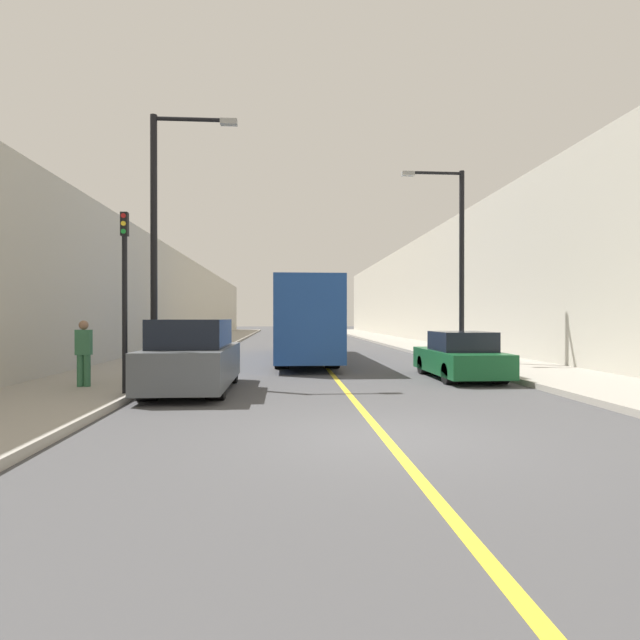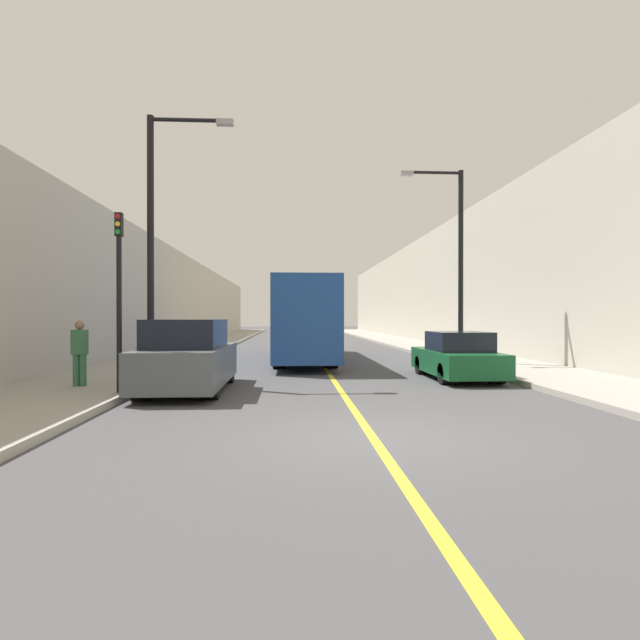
# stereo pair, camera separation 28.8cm
# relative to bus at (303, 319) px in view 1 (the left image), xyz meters

# --- Properties ---
(ground_plane) EXTENTS (200.00, 200.00, 0.00)m
(ground_plane) POSITION_rel_bus_xyz_m (0.76, -14.71, -1.83)
(ground_plane) COLOR #474749
(sidewalk_left) EXTENTS (3.56, 72.00, 0.16)m
(sidewalk_left) POSITION_rel_bus_xyz_m (-6.14, 15.29, -1.75)
(sidewalk_left) COLOR #9E998E
(sidewalk_left) RESTS_ON ground
(sidewalk_right) EXTENTS (3.56, 72.00, 0.16)m
(sidewalk_right) POSITION_rel_bus_xyz_m (7.66, 15.29, -1.75)
(sidewalk_right) COLOR #9E998E
(sidewalk_right) RESTS_ON ground
(building_row_left) EXTENTS (4.00, 72.00, 6.33)m
(building_row_left) POSITION_rel_bus_xyz_m (-9.92, 15.29, 1.34)
(building_row_left) COLOR #B7B2A3
(building_row_left) RESTS_ON ground
(building_row_right) EXTENTS (4.00, 72.00, 8.08)m
(building_row_right) POSITION_rel_bus_xyz_m (11.44, 15.29, 2.21)
(building_row_right) COLOR #B7B2A3
(building_row_right) RESTS_ON ground
(road_center_line) EXTENTS (0.16, 72.00, 0.01)m
(road_center_line) POSITION_rel_bus_xyz_m (0.76, 15.29, -1.83)
(road_center_line) COLOR gold
(road_center_line) RESTS_ON ground
(bus) EXTENTS (2.43, 12.38, 3.40)m
(bus) POSITION_rel_bus_xyz_m (0.00, 0.00, 0.00)
(bus) COLOR #1E4793
(bus) RESTS_ON ground
(parked_suv_left) EXTENTS (1.98, 4.79, 1.87)m
(parked_suv_left) POSITION_rel_bus_xyz_m (-3.22, -9.43, -0.96)
(parked_suv_left) COLOR #51565B
(parked_suv_left) RESTS_ON ground
(car_right_near) EXTENTS (1.85, 4.24, 1.48)m
(car_right_near) POSITION_rel_bus_xyz_m (4.65, -7.32, -1.16)
(car_right_near) COLOR #145128
(car_right_near) RESTS_ON ground
(street_lamp_left) EXTENTS (2.52, 0.24, 7.68)m
(street_lamp_left) POSITION_rel_bus_xyz_m (-4.45, -7.70, 2.69)
(street_lamp_left) COLOR black
(street_lamp_left) RESTS_ON sidewalk_left
(street_lamp_right) EXTENTS (2.52, 0.24, 7.58)m
(street_lamp_right) POSITION_rel_bus_xyz_m (5.97, -3.22, 2.64)
(street_lamp_right) COLOR black
(street_lamp_right) RESTS_ON sidewalk_right
(traffic_light) EXTENTS (0.16, 0.18, 4.21)m
(traffic_light) POSITION_rel_bus_xyz_m (-4.56, -10.69, 0.62)
(traffic_light) COLOR black
(traffic_light) RESTS_ON sidewalk_left
(pedestrian) EXTENTS (0.37, 0.24, 1.69)m
(pedestrian) POSITION_rel_bus_xyz_m (-5.96, -9.48, -0.80)
(pedestrian) COLOR #336B47
(pedestrian) RESTS_ON sidewalk_left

